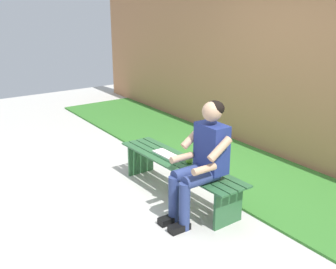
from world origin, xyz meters
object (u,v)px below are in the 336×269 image
object	(u,v)px
apple	(189,160)
book_open	(167,155)
bench_near	(179,169)
person_seated	(202,157)

from	to	relation	value
apple	book_open	world-z (taller)	apple
bench_near	apple	bearing A→B (deg)	-151.75
book_open	apple	bearing A→B (deg)	-168.87
bench_near	apple	distance (m)	0.19
person_seated	book_open	world-z (taller)	person_seated
person_seated	book_open	size ratio (longest dim) A/B	2.96
bench_near	book_open	size ratio (longest dim) A/B	4.45
person_seated	apple	bearing A→B (deg)	-20.75
bench_near	person_seated	world-z (taller)	person_seated
bench_near	person_seated	bearing A→B (deg)	169.34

